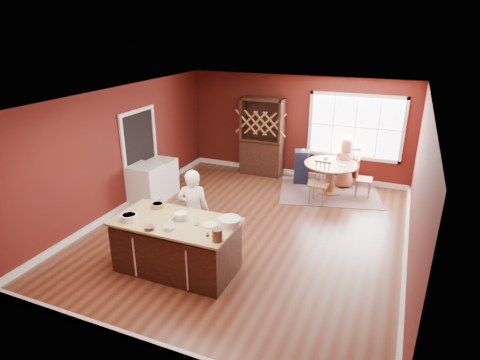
{
  "coord_description": "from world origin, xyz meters",
  "views": [
    {
      "loc": [
        2.63,
        -6.76,
        3.9
      ],
      "look_at": [
        -0.2,
        0.01,
        1.05
      ],
      "focal_mm": 30.0,
      "sensor_mm": 36.0,
      "label": 1
    }
  ],
  "objects_px": {
    "layer_cake": "(181,216)",
    "dryer": "(162,177)",
    "seated_woman": "(345,163)",
    "chair_east": "(364,178)",
    "baker": "(193,210)",
    "kitchen_island": "(177,246)",
    "chair_south": "(319,183)",
    "hutch": "(262,137)",
    "dining_table": "(331,172)",
    "washer": "(146,185)",
    "toddler": "(305,154)",
    "chair_north": "(350,165)",
    "high_chair": "(301,166)"
  },
  "relations": [
    {
      "from": "high_chair",
      "to": "dryer",
      "type": "distance_m",
      "value": 3.59
    },
    {
      "from": "chair_east",
      "to": "dryer",
      "type": "height_order",
      "value": "chair_east"
    },
    {
      "from": "kitchen_island",
      "to": "high_chair",
      "type": "distance_m",
      "value": 4.84
    },
    {
      "from": "dining_table",
      "to": "high_chair",
      "type": "distance_m",
      "value": 0.91
    },
    {
      "from": "layer_cake",
      "to": "seated_woman",
      "type": "height_order",
      "value": "seated_woman"
    },
    {
      "from": "dryer",
      "to": "baker",
      "type": "bearing_deg",
      "value": -45.1
    },
    {
      "from": "kitchen_island",
      "to": "chair_east",
      "type": "relative_size",
      "value": 2.17
    },
    {
      "from": "seated_woman",
      "to": "dryer",
      "type": "bearing_deg",
      "value": 2.56
    },
    {
      "from": "chair_east",
      "to": "hutch",
      "type": "distance_m",
      "value": 2.92
    },
    {
      "from": "toddler",
      "to": "dryer",
      "type": "xyz_separation_m",
      "value": [
        -3.02,
        -2.04,
        -0.37
      ]
    },
    {
      "from": "chair_north",
      "to": "hutch",
      "type": "distance_m",
      "value": 2.44
    },
    {
      "from": "chair_east",
      "to": "chair_south",
      "type": "xyz_separation_m",
      "value": [
        -0.91,
        -0.83,
        0.03
      ]
    },
    {
      "from": "dining_table",
      "to": "dryer",
      "type": "height_order",
      "value": "dryer"
    },
    {
      "from": "toddler",
      "to": "hutch",
      "type": "xyz_separation_m",
      "value": [
        -1.27,
        0.26,
        0.24
      ]
    },
    {
      "from": "seated_woman",
      "to": "dining_table",
      "type": "bearing_deg",
      "value": 37.01
    },
    {
      "from": "baker",
      "to": "chair_east",
      "type": "relative_size",
      "value": 1.66
    },
    {
      "from": "baker",
      "to": "washer",
      "type": "relative_size",
      "value": 1.65
    },
    {
      "from": "washer",
      "to": "layer_cake",
      "type": "bearing_deg",
      "value": -43.18
    },
    {
      "from": "kitchen_island",
      "to": "chair_south",
      "type": "relative_size",
      "value": 2.04
    },
    {
      "from": "toddler",
      "to": "high_chair",
      "type": "bearing_deg",
      "value": 162.49
    },
    {
      "from": "dining_table",
      "to": "washer",
      "type": "distance_m",
      "value": 4.43
    },
    {
      "from": "baker",
      "to": "high_chair",
      "type": "height_order",
      "value": "baker"
    },
    {
      "from": "layer_cake",
      "to": "chair_north",
      "type": "height_order",
      "value": "layer_cake"
    },
    {
      "from": "seated_woman",
      "to": "hutch",
      "type": "relative_size",
      "value": 0.61
    },
    {
      "from": "toddler",
      "to": "dryer",
      "type": "bearing_deg",
      "value": -145.99
    },
    {
      "from": "kitchen_island",
      "to": "layer_cake",
      "type": "xyz_separation_m",
      "value": [
        0.07,
        0.08,
        0.54
      ]
    },
    {
      "from": "washer",
      "to": "chair_south",
      "type": "bearing_deg",
      "value": 23.38
    },
    {
      "from": "seated_woman",
      "to": "toddler",
      "type": "distance_m",
      "value": 1.04
    },
    {
      "from": "chair_south",
      "to": "high_chair",
      "type": "relative_size",
      "value": 1.09
    },
    {
      "from": "kitchen_island",
      "to": "high_chair",
      "type": "relative_size",
      "value": 2.23
    },
    {
      "from": "layer_cake",
      "to": "dryer",
      "type": "xyz_separation_m",
      "value": [
        -2.1,
        2.61,
        -0.54
      ]
    },
    {
      "from": "baker",
      "to": "kitchen_island",
      "type": "bearing_deg",
      "value": 75.53
    },
    {
      "from": "baker",
      "to": "chair_south",
      "type": "height_order",
      "value": "baker"
    },
    {
      "from": "kitchen_island",
      "to": "chair_south",
      "type": "xyz_separation_m",
      "value": [
        1.61,
        3.63,
        0.06
      ]
    },
    {
      "from": "chair_south",
      "to": "seated_woman",
      "type": "height_order",
      "value": "seated_woman"
    },
    {
      "from": "chair_north",
      "to": "dryer",
      "type": "relative_size",
      "value": 1.16
    },
    {
      "from": "chair_south",
      "to": "hutch",
      "type": "distance_m",
      "value": 2.4
    },
    {
      "from": "chair_east",
      "to": "dining_table",
      "type": "bearing_deg",
      "value": 94.4
    },
    {
      "from": "chair_east",
      "to": "toddler",
      "type": "xyz_separation_m",
      "value": [
        -1.54,
        0.28,
        0.34
      ]
    },
    {
      "from": "layer_cake",
      "to": "chair_north",
      "type": "distance_m",
      "value": 5.53
    },
    {
      "from": "chair_south",
      "to": "washer",
      "type": "height_order",
      "value": "chair_south"
    },
    {
      "from": "high_chair",
      "to": "toddler",
      "type": "relative_size",
      "value": 3.51
    },
    {
      "from": "chair_east",
      "to": "baker",
      "type": "bearing_deg",
      "value": 144.37
    },
    {
      "from": "washer",
      "to": "toddler",
      "type": "bearing_deg",
      "value": 41.57
    },
    {
      "from": "chair_north",
      "to": "seated_woman",
      "type": "distance_m",
      "value": 0.35
    },
    {
      "from": "hutch",
      "to": "dryer",
      "type": "distance_m",
      "value": 2.96
    },
    {
      "from": "chair_south",
      "to": "dining_table",
      "type": "bearing_deg",
      "value": 85.36
    },
    {
      "from": "dining_table",
      "to": "hutch",
      "type": "bearing_deg",
      "value": 163.08
    },
    {
      "from": "chair_east",
      "to": "chair_south",
      "type": "distance_m",
      "value": 1.23
    },
    {
      "from": "chair_south",
      "to": "high_chair",
      "type": "distance_m",
      "value": 1.33
    }
  ]
}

